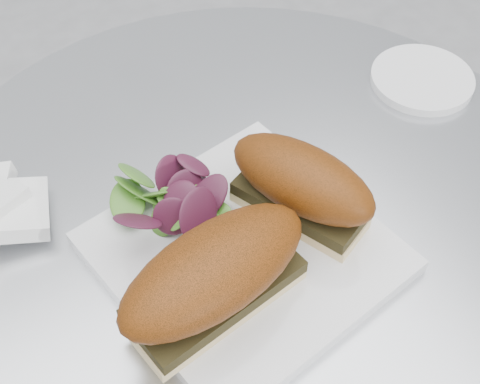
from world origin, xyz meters
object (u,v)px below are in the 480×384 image
object	(u,v)px
sandwich_left	(214,276)
saucer	(422,79)
sandwich_right	(302,185)
plate	(244,252)

from	to	relation	value
sandwich_left	saucer	bearing A→B (deg)	12.91
sandwich_left	sandwich_right	world-z (taller)	same
sandwich_left	sandwich_right	bearing A→B (deg)	12.04
plate	sandwich_right	world-z (taller)	sandwich_right
plate	saucer	xyz separation A→B (m)	(0.31, 0.11, -0.00)
plate	saucer	world-z (taller)	plate
plate	sandwich_left	size ratio (longest dim) A/B	1.25
plate	saucer	distance (m)	0.33
sandwich_right	saucer	xyz separation A→B (m)	(0.24, 0.10, -0.05)
sandwich_left	sandwich_right	distance (m)	0.13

